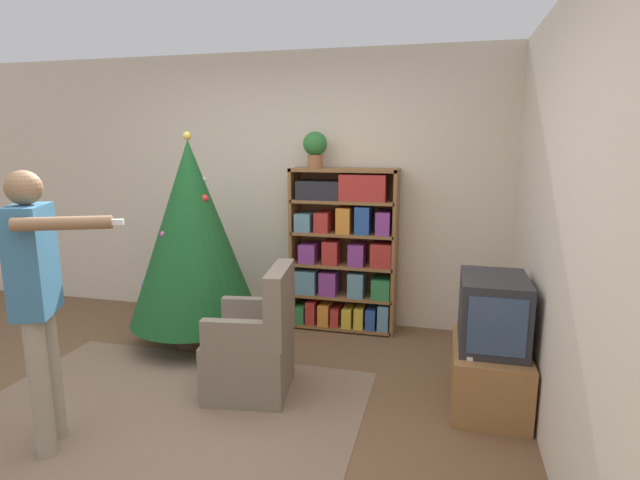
# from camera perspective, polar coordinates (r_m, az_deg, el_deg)

# --- Properties ---
(ground_plane) EXTENTS (14.00, 14.00, 0.00)m
(ground_plane) POSITION_cam_1_polar(r_m,az_deg,el_deg) (3.43, -14.04, -20.17)
(ground_plane) COLOR brown
(wall_back) EXTENTS (8.00, 0.10, 2.60)m
(wall_back) POSITION_cam_1_polar(r_m,az_deg,el_deg) (4.95, -2.93, 5.79)
(wall_back) COLOR beige
(wall_back) RESTS_ON ground_plane
(wall_right) EXTENTS (0.10, 8.00, 2.60)m
(wall_right) POSITION_cam_1_polar(r_m,az_deg,el_deg) (2.68, 28.04, -0.14)
(wall_right) COLOR beige
(wall_right) RESTS_ON ground_plane
(area_rug) EXTENTS (2.58, 1.88, 0.01)m
(area_rug) POSITION_cam_1_polar(r_m,az_deg,el_deg) (3.62, -17.70, -18.48)
(area_rug) COLOR #7F6651
(area_rug) RESTS_ON ground_plane
(bookshelf) EXTENTS (0.99, 0.32, 1.53)m
(bookshelf) POSITION_cam_1_polar(r_m,az_deg,el_deg) (4.66, 2.82, -1.10)
(bookshelf) COLOR brown
(bookshelf) RESTS_ON ground_plane
(tv_stand) EXTENTS (0.48, 0.76, 0.42)m
(tv_stand) POSITION_cam_1_polar(r_m,az_deg,el_deg) (3.68, 18.70, -14.37)
(tv_stand) COLOR #996638
(tv_stand) RESTS_ON ground_plane
(television) EXTENTS (0.42, 0.58, 0.47)m
(television) POSITION_cam_1_polar(r_m,az_deg,el_deg) (3.52, 19.16, -7.76)
(television) COLOR #28282D
(television) RESTS_ON tv_stand
(game_remote) EXTENTS (0.04, 0.12, 0.02)m
(game_remote) POSITION_cam_1_polar(r_m,az_deg,el_deg) (3.37, 16.71, -12.50)
(game_remote) COLOR white
(game_remote) RESTS_ON tv_stand
(christmas_tree) EXTENTS (1.11, 1.11, 1.85)m
(christmas_tree) POSITION_cam_1_polar(r_m,az_deg,el_deg) (4.41, -14.41, 0.77)
(christmas_tree) COLOR #4C3323
(christmas_tree) RESTS_ON ground_plane
(armchair) EXTENTS (0.64, 0.64, 0.92)m
(armchair) POSITION_cam_1_polar(r_m,az_deg,el_deg) (3.64, -7.49, -12.26)
(armchair) COLOR #7A6B5B
(armchair) RESTS_ON ground_plane
(standing_person) EXTENTS (0.72, 0.43, 1.62)m
(standing_person) POSITION_cam_1_polar(r_m,az_deg,el_deg) (3.19, -29.60, -4.94)
(standing_person) COLOR #9E937F
(standing_person) RESTS_ON ground_plane
(potted_plant) EXTENTS (0.22, 0.22, 0.33)m
(potted_plant) POSITION_cam_1_polar(r_m,az_deg,el_deg) (4.63, -0.57, 10.59)
(potted_plant) COLOR #935B38
(potted_plant) RESTS_ON bookshelf
(book_pile_near_tree) EXTENTS (0.23, 0.16, 0.07)m
(book_pile_near_tree) POSITION_cam_1_polar(r_m,az_deg,el_deg) (4.14, -10.68, -13.68)
(book_pile_near_tree) COLOR #232328
(book_pile_near_tree) RESTS_ON ground_plane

